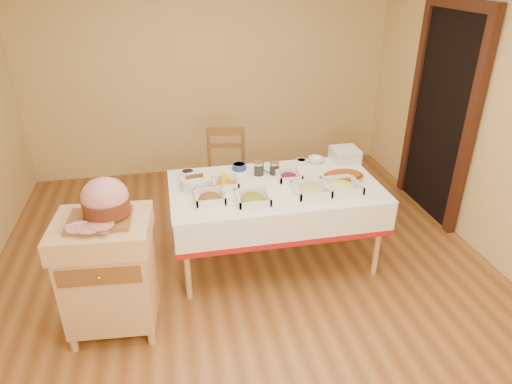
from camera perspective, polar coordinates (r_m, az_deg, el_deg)
room_shell at (r=3.43m, az=-1.13°, el=6.36°), size 5.00×5.00×5.00m
doorway at (r=5.11m, az=22.22°, el=9.17°), size 0.09×1.10×2.20m
dining_table at (r=4.05m, az=2.35°, el=-1.19°), size 1.82×1.02×0.76m
butcher_cart at (r=3.48m, az=-17.95°, el=-9.19°), size 0.70×0.60×0.93m
dining_chair at (r=4.88m, az=-3.78°, el=2.48°), size 0.49×0.48×0.95m
ham_on_board at (r=3.24m, az=-18.41°, el=-1.19°), size 0.45×0.43×0.30m
serving_dish_a at (r=3.70m, az=-5.78°, el=-0.72°), size 0.25×0.24×0.11m
serving_dish_b at (r=3.67m, az=-0.40°, el=-0.83°), size 0.26×0.26×0.11m
serving_dish_c at (r=3.83m, az=6.95°, el=0.21°), size 0.28×0.28×0.12m
serving_dish_d at (r=3.93m, az=10.61°, el=0.70°), size 0.30×0.30×0.11m
serving_dish_e at (r=3.93m, az=-3.84°, el=1.02°), size 0.23×0.22×0.10m
serving_dish_f at (r=4.07m, az=4.13°, el=1.95°), size 0.22×0.21×0.10m
small_bowl_left at (r=4.16m, az=-8.53°, el=2.31°), size 0.13×0.13×0.06m
small_bowl_mid at (r=4.26m, az=-2.12°, el=3.23°), size 0.13×0.13×0.06m
small_bowl_right at (r=4.38m, az=5.69°, el=3.77°), size 0.10×0.10×0.05m
bowl_white_imported at (r=4.24m, az=1.84°, el=2.88°), size 0.17×0.17×0.03m
bowl_small_imported at (r=4.46m, az=7.47°, el=4.00°), size 0.16×0.16×0.05m
preserve_jar_left at (r=4.14m, az=0.36°, el=2.87°), size 0.10×0.10×0.12m
preserve_jar_right at (r=4.16m, az=2.33°, el=2.91°), size 0.09×0.09×0.12m
mustard_bottle at (r=3.89m, az=-4.04°, el=1.49°), size 0.06×0.06×0.17m
bread_basket at (r=3.94m, az=-7.66°, el=1.18°), size 0.25×0.25×0.11m
plate_stack at (r=4.53m, az=11.06°, el=4.62°), size 0.25×0.25×0.12m
brass_platter at (r=4.16m, az=10.88°, el=1.95°), size 0.37×0.26×0.05m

